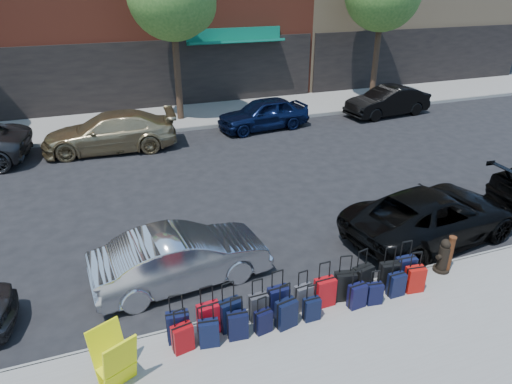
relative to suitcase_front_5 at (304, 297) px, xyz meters
name	(u,v)px	position (x,y,z in m)	size (l,w,h in m)	color
ground	(231,211)	(-0.04, 4.79, -0.42)	(120.00, 120.00, 0.00)	black
sidewalk_near	(344,373)	(-0.04, -1.71, -0.35)	(60.00, 4.00, 0.15)	gray
sidewalk_far	(168,118)	(-0.04, 14.79, -0.35)	(60.00, 4.00, 0.15)	gray
curb_near	(295,302)	(-0.04, 0.31, -0.35)	(60.00, 0.08, 0.15)	gray
curb_far	(177,130)	(-0.04, 12.77, -0.35)	(60.00, 0.08, 0.15)	gray
suitcase_front_0	(178,327)	(-2.55, -0.02, 0.04)	(0.43, 0.27, 0.99)	black
suitcase_front_1	(209,318)	(-1.97, -0.01, 0.05)	(0.44, 0.27, 1.02)	#9B0A15
suitcase_front_2	(230,315)	(-1.56, -0.05, 0.05)	(0.46, 0.30, 1.03)	black
suitcase_front_3	(258,307)	(-0.96, 0.03, 0.01)	(0.38, 0.22, 0.90)	#323236
suitcase_front_4	(278,301)	(-0.54, 0.03, 0.04)	(0.42, 0.24, 0.99)	black
suitcase_front_5	(304,297)	(0.00, 0.00, 0.00)	(0.38, 0.24, 0.87)	#3E3D43
suitcase_front_6	(325,292)	(0.45, -0.05, 0.04)	(0.42, 0.24, 1.00)	#A60A10
suitcase_front_7	(345,286)	(0.93, -0.02, 0.05)	(0.46, 0.31, 1.03)	black
suitcase_front_8	(362,279)	(1.39, 0.04, 0.05)	(0.47, 0.32, 1.03)	black
suitcase_front_9	(389,275)	(2.02, -0.02, 0.03)	(0.44, 0.28, 0.98)	black
suitcase_front_10	(405,270)	(2.44, 0.00, 0.05)	(0.44, 0.26, 1.03)	black
suitcase_back_0	(183,338)	(-2.53, -0.29, 0.00)	(0.40, 0.28, 0.88)	#95090E
suitcase_back_1	(209,333)	(-2.06, -0.33, 0.00)	(0.39, 0.26, 0.87)	black
suitcase_back_2	(238,325)	(-1.51, -0.32, 0.00)	(0.39, 0.25, 0.89)	black
suitcase_back_3	(263,321)	(-1.01, -0.35, -0.03)	(0.35, 0.24, 0.77)	black
suitcase_back_4	(286,314)	(-0.54, -0.36, 0.02)	(0.43, 0.30, 0.94)	black
suitcase_back_5	(312,309)	(0.01, -0.35, -0.03)	(0.33, 0.19, 0.78)	black
suitcase_back_7	(357,296)	(1.04, -0.33, -0.01)	(0.37, 0.24, 0.85)	black
suitcase_back_8	(374,293)	(1.43, -0.36, -0.03)	(0.34, 0.23, 0.77)	black
suitcase_back_9	(396,284)	(2.02, -0.29, -0.01)	(0.36, 0.21, 0.85)	black
suitcase_back_10	(415,279)	(2.47, -0.30, 0.02)	(0.42, 0.28, 0.94)	#AB110B
fire_hydrant	(444,256)	(3.54, 0.09, 0.11)	(0.42, 0.37, 0.82)	black
bollard	(450,254)	(3.64, 0.03, 0.19)	(0.17, 0.17, 0.90)	#38190C
display_rack	(115,359)	(-3.71, -0.62, 0.24)	(0.79, 0.82, 1.03)	#F1EF0D
car_near_1	(181,257)	(-2.07, 1.93, 0.22)	(1.36, 3.91, 1.29)	silver
car_near_2	(432,215)	(4.41, 1.56, 0.25)	(2.23, 4.84, 1.35)	black
car_far_1	(110,132)	(-2.91, 11.38, 0.31)	(2.07, 5.09, 1.48)	tan
car_far_2	(263,114)	(3.71, 11.86, 0.27)	(1.65, 4.10, 1.40)	#0C1638
car_far_3	(387,101)	(10.17, 11.79, 0.27)	(1.47, 4.23, 1.39)	black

